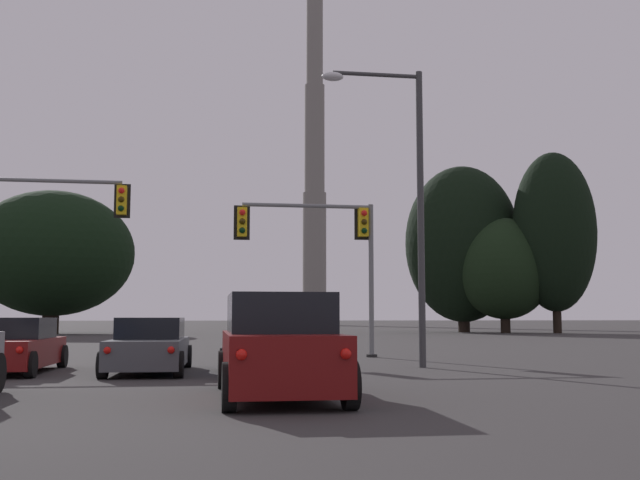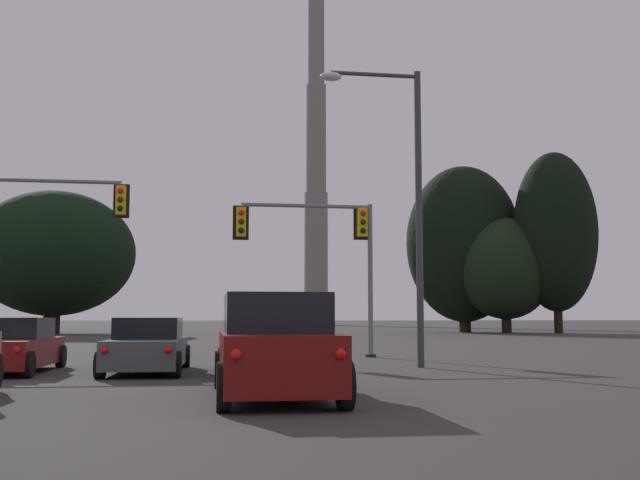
# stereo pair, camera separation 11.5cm
# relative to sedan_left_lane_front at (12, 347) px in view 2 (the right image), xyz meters

# --- Properties ---
(sedan_left_lane_front) EXTENTS (2.04, 4.73, 1.43)m
(sedan_left_lane_front) POSITION_rel_sedan_left_lane_front_xyz_m (0.00, 0.00, 0.00)
(sedan_left_lane_front) COLOR maroon
(sedan_left_lane_front) RESTS_ON ground_plane
(sedan_center_lane_front) EXTENTS (2.13, 4.76, 1.43)m
(sedan_center_lane_front) POSITION_rel_sedan_left_lane_front_xyz_m (3.51, -0.50, 0.00)
(sedan_center_lane_front) COLOR #4C4F54
(sedan_center_lane_front) RESTS_ON ground_plane
(hatchback_right_lane_front) EXTENTS (1.98, 4.14, 1.44)m
(hatchback_right_lane_front) POSITION_rel_sedan_left_lane_front_xyz_m (6.34, -1.58, -0.00)
(hatchback_right_lane_front) COLOR navy
(hatchback_right_lane_front) RESTS_ON ground_plane
(suv_right_lane_second) EXTENTS (2.12, 4.91, 1.86)m
(suv_right_lane_second) POSITION_rel_sedan_left_lane_front_xyz_m (6.24, -7.12, 0.23)
(suv_right_lane_second) COLOR maroon
(suv_right_lane_second) RESTS_ON ground_plane
(traffic_light_overhead_left) EXTENTS (6.14, 0.50, 6.37)m
(traffic_light_overhead_left) POSITION_rel_sedan_left_lane_front_xyz_m (-1.78, 6.70, 4.23)
(traffic_light_overhead_left) COLOR slate
(traffic_light_overhead_left) RESTS_ON ground_plane
(traffic_light_overhead_right) EXTENTS (5.20, 0.50, 5.56)m
(traffic_light_overhead_right) POSITION_rel_sedan_left_lane_front_xyz_m (9.22, 5.92, 3.58)
(traffic_light_overhead_right) COLOR slate
(traffic_light_overhead_right) RESTS_ON ground_plane
(street_lamp) EXTENTS (3.03, 0.36, 8.72)m
(street_lamp) POSITION_rel_sedan_left_lane_front_xyz_m (10.67, 0.25, 4.65)
(street_lamp) COLOR #38383A
(street_lamp) RESTS_ON ground_plane
(smokestack) EXTENTS (6.56, 6.56, 61.93)m
(smokestack) POSITION_rel_sedan_left_lane_front_xyz_m (23.88, 107.54, 23.55)
(smokestack) COLOR slate
(smokestack) RESTS_ON ground_plane
(treeline_center_right) EXTENTS (8.76, 7.89, 10.52)m
(treeline_center_right) POSITION_rel_sedan_left_lane_front_xyz_m (32.08, 44.25, 5.19)
(treeline_center_right) COLOR black
(treeline_center_right) RESTS_ON ground_plane
(treeline_left_mid) EXTENTS (13.89, 12.50, 12.43)m
(treeline_left_mid) POSITION_rel_sedan_left_lane_front_xyz_m (-8.12, 46.90, 6.29)
(treeline_left_mid) COLOR black
(treeline_left_mid) RESTS_ON ground_plane
(treeline_far_left) EXTENTS (7.50, 6.75, 16.39)m
(treeline_far_left) POSITION_rel_sedan_left_lane_front_xyz_m (36.16, 42.33, 8.45)
(treeline_far_left) COLOR black
(treeline_far_left) RESTS_ON ground_plane
(treeline_far_right) EXTENTS (11.00, 9.90, 15.94)m
(treeline_far_right) POSITION_rel_sedan_left_lane_front_xyz_m (29.40, 47.75, 7.76)
(treeline_far_right) COLOR black
(treeline_far_right) RESTS_ON ground_plane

